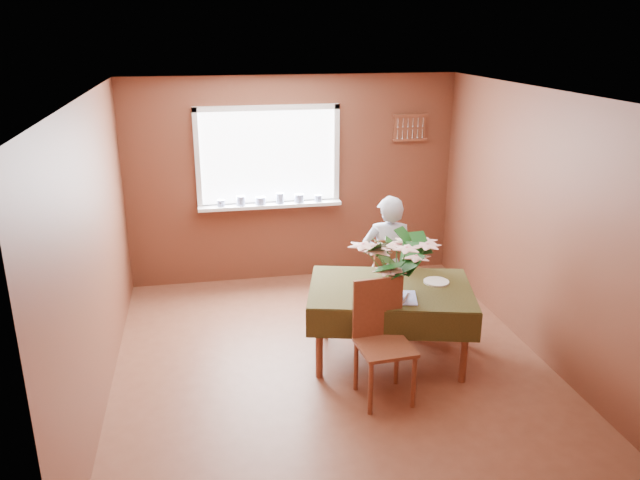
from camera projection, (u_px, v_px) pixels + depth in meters
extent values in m
plane|color=brown|center=(331.00, 363.00, 5.91)|extent=(4.50, 4.50, 0.00)
plane|color=white|center=(333.00, 94.00, 5.10)|extent=(4.50, 4.50, 0.00)
plane|color=brown|center=(293.00, 180.00, 7.59)|extent=(4.00, 0.00, 4.00)
plane|color=brown|center=(418.00, 368.00, 3.41)|extent=(4.00, 0.00, 4.00)
plane|color=brown|center=(95.00, 253.00, 5.14)|extent=(0.00, 4.50, 4.50)
plane|color=brown|center=(539.00, 225.00, 5.86)|extent=(0.00, 4.50, 4.50)
cube|color=white|center=(268.00, 157.00, 7.42)|extent=(1.60, 0.01, 1.10)
cube|color=white|center=(267.00, 108.00, 7.22)|extent=(1.72, 0.06, 0.06)
cube|color=white|center=(270.00, 204.00, 7.60)|extent=(1.72, 0.06, 0.06)
cube|color=white|center=(197.00, 160.00, 7.26)|extent=(0.06, 0.06, 1.22)
cube|color=white|center=(336.00, 155.00, 7.56)|extent=(0.06, 0.06, 1.22)
cube|color=white|center=(270.00, 205.00, 7.53)|extent=(1.72, 0.20, 0.04)
cylinder|color=white|center=(221.00, 203.00, 7.38)|extent=(0.09, 0.09, 0.08)
cylinder|color=white|center=(241.00, 201.00, 7.42)|extent=(0.11, 0.11, 0.12)
cylinder|color=white|center=(261.00, 201.00, 7.47)|extent=(0.12, 0.12, 0.09)
cylinder|color=white|center=(280.00, 198.00, 7.51)|extent=(0.10, 0.10, 0.13)
cylinder|color=white|center=(299.00, 198.00, 7.55)|extent=(0.11, 0.11, 0.10)
cylinder|color=white|center=(318.00, 198.00, 7.60)|extent=(0.09, 0.09, 0.08)
cube|color=brown|center=(410.00, 128.00, 7.64)|extent=(0.40, 0.03, 0.30)
cube|color=brown|center=(411.00, 115.00, 7.57)|extent=(0.44, 0.04, 0.03)
cube|color=brown|center=(410.00, 140.00, 7.67)|extent=(0.44, 0.04, 0.03)
cylinder|color=brown|center=(319.00, 343.00, 5.57)|extent=(0.07, 0.07, 0.68)
cylinder|color=brown|center=(464.00, 348.00, 5.50)|extent=(0.07, 0.07, 0.68)
cylinder|color=brown|center=(324.00, 305.00, 6.33)|extent=(0.07, 0.07, 0.68)
cylinder|color=brown|center=(452.00, 309.00, 6.26)|extent=(0.07, 0.07, 0.68)
cube|color=brown|center=(391.00, 290.00, 5.80)|extent=(1.63, 1.29, 0.04)
cube|color=black|center=(391.00, 288.00, 5.79)|extent=(1.70, 1.36, 0.01)
cube|color=black|center=(393.00, 326.00, 5.35)|extent=(1.45, 0.39, 0.27)
cube|color=black|center=(388.00, 281.00, 6.31)|extent=(1.45, 0.39, 0.27)
cube|color=black|center=(311.00, 299.00, 5.88)|extent=(0.27, 0.99, 0.27)
cube|color=black|center=(471.00, 303.00, 5.79)|extent=(0.27, 0.99, 0.27)
cube|color=#4F87E1|center=(392.00, 297.00, 5.56)|extent=(0.50, 0.41, 0.01)
cylinder|color=brown|center=(392.00, 291.00, 6.94)|extent=(0.04, 0.04, 0.45)
cylinder|color=brown|center=(362.00, 296.00, 6.84)|extent=(0.04, 0.04, 0.45)
cylinder|color=brown|center=(406.00, 304.00, 6.62)|extent=(0.04, 0.04, 0.45)
cylinder|color=brown|center=(375.00, 309.00, 6.51)|extent=(0.04, 0.04, 0.45)
cube|color=brown|center=(384.00, 279.00, 6.65)|extent=(0.47, 0.47, 0.03)
cube|color=brown|center=(393.00, 262.00, 6.39)|extent=(0.42, 0.08, 0.50)
cylinder|color=brown|center=(371.00, 389.00, 5.06)|extent=(0.04, 0.04, 0.47)
cylinder|color=brown|center=(414.00, 382.00, 5.15)|extent=(0.04, 0.04, 0.47)
cylinder|color=brown|center=(356.00, 366.00, 5.40)|extent=(0.04, 0.04, 0.47)
cylinder|color=brown|center=(397.00, 360.00, 5.50)|extent=(0.04, 0.04, 0.47)
cube|color=brown|center=(385.00, 347.00, 5.20)|extent=(0.47, 0.47, 0.03)
cube|color=brown|center=(378.00, 307.00, 5.29)|extent=(0.44, 0.06, 0.52)
imported|color=white|center=(388.00, 262.00, 6.44)|extent=(0.58, 0.43, 1.43)
cylinder|color=white|center=(395.00, 289.00, 5.54)|extent=(0.12, 0.12, 0.16)
cylinder|color=#33662D|center=(395.00, 276.00, 5.50)|extent=(0.07, 0.07, 0.11)
cylinder|color=white|center=(436.00, 282.00, 5.89)|extent=(0.28, 0.28, 0.01)
cube|color=silver|center=(406.00, 298.00, 5.52)|extent=(0.14, 0.21, 0.00)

